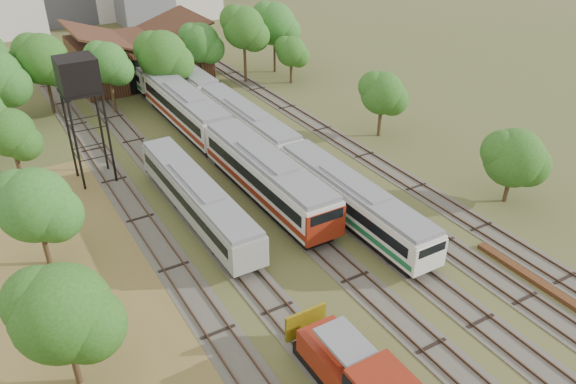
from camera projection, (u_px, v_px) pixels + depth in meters
ground at (499, 370)px, 30.61m from camera, size 240.00×240.00×0.00m
tracks at (267, 183)px, 48.91m from camera, size 24.60×80.00×0.19m
railcar_red_set at (222, 139)px, 51.88m from camera, size 3.25×34.57×4.02m
railcar_green_set at (247, 124)px, 55.74m from camera, size 2.77×52.08×3.42m
railcar_rear at (132, 66)px, 72.35m from camera, size 2.73×16.08×3.38m
shunter_locomotive at (357, 378)px, 27.98m from camera, size 2.65×8.10×3.47m
old_grey_coach at (197, 198)px, 43.09m from camera, size 2.70×18.00×3.33m
water_tower at (78, 78)px, 45.03m from camera, size 3.15×3.15×10.90m
rail_pile_near at (537, 281)px, 36.96m from camera, size 0.64×9.64×0.32m
maintenance_shed at (140, 57)px, 71.90m from camera, size 16.45×11.55×7.58m
tree_band_left at (19, 174)px, 39.76m from camera, size 8.29×75.46×8.33m
tree_band_far at (147, 50)px, 64.30m from camera, size 39.58×9.39×9.48m
tree_band_right at (405, 105)px, 53.71m from camera, size 5.07×38.77×6.71m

